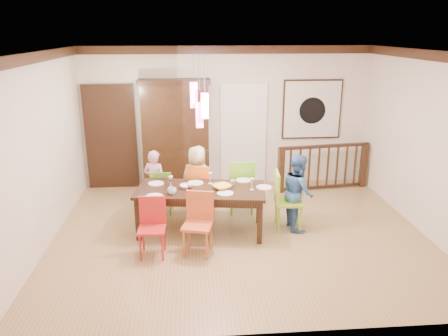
{
  "coord_description": "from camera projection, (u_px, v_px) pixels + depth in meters",
  "views": [
    {
      "loc": [
        -0.78,
        -6.48,
        3.19
      ],
      "look_at": [
        -0.23,
        0.34,
        1.03
      ],
      "focal_mm": 35.0,
      "sensor_mm": 36.0,
      "label": 1
    }
  ],
  "objects": [
    {
      "name": "person_end_right",
      "position": [
        298.0,
        192.0,
        7.23
      ],
      "size": [
        0.52,
        0.65,
        1.27
      ],
      "primitive_type": "imported",
      "rotation": [
        0.0,
        0.0,
        1.64
      ],
      "color": "#3A68A4",
      "rests_on": "floor"
    },
    {
      "name": "chair_far_left",
      "position": [
        163.0,
        188.0,
        7.86
      ],
      "size": [
        0.41,
        0.41,
        0.83
      ],
      "rotation": [
        0.0,
        0.0,
        3.05
      ],
      "color": "#63A02E",
      "rests_on": "floor"
    },
    {
      "name": "wine_glass_d",
      "position": [
        252.0,
        184.0,
        6.97
      ],
      "size": [
        0.08,
        0.08,
        0.19
      ],
      "primitive_type": null,
      "color": "silver",
      "rests_on": "dining_table"
    },
    {
      "name": "chair_end_right",
      "position": [
        289.0,
        197.0,
        7.19
      ],
      "size": [
        0.48,
        0.48,
        0.99
      ],
      "rotation": [
        0.0,
        0.0,
        1.49
      ],
      "color": "#8DBE2A",
      "rests_on": "floor"
    },
    {
      "name": "wall_left",
      "position": [
        41.0,
        152.0,
        6.51
      ],
      "size": [
        0.0,
        5.0,
        5.0
      ],
      "primitive_type": "plane",
      "rotation": [
        1.57,
        0.0,
        1.57
      ],
      "color": "beige",
      "rests_on": "floor"
    },
    {
      "name": "painting",
      "position": [
        312.0,
        109.0,
        9.18
      ],
      "size": [
        1.25,
        0.06,
        1.25
      ],
      "color": "black",
      "rests_on": "wall_back"
    },
    {
      "name": "person_far_mid",
      "position": [
        197.0,
        180.0,
        7.84
      ],
      "size": [
        0.71,
        0.59,
        1.25
      ],
      "primitive_type": "imported",
      "rotation": [
        0.0,
        0.0,
        2.77
      ],
      "color": "beige",
      "rests_on": "floor"
    },
    {
      "name": "cup_right",
      "position": [
        233.0,
        183.0,
        7.19
      ],
      "size": [
        0.09,
        0.09,
        0.08
      ],
      "primitive_type": "imported",
      "rotation": [
        0.0,
        0.0,
        0.03
      ],
      "color": "silver",
      "rests_on": "dining_table"
    },
    {
      "name": "chair_far_mid",
      "position": [
        202.0,
        185.0,
        7.8
      ],
      "size": [
        0.55,
        0.55,
        0.96
      ],
      "rotation": [
        0.0,
        0.0,
        2.82
      ],
      "color": "orange",
      "rests_on": "floor"
    },
    {
      "name": "china_hutch",
      "position": [
        176.0,
        135.0,
        8.94
      ],
      "size": [
        1.43,
        0.46,
        2.27
      ],
      "color": "black",
      "rests_on": "floor"
    },
    {
      "name": "chair_near_left",
      "position": [
        152.0,
        225.0,
        6.33
      ],
      "size": [
        0.41,
        0.41,
        0.87
      ],
      "rotation": [
        0.0,
        0.0,
        -0.05
      ],
      "color": "#B0201D",
      "rests_on": "floor"
    },
    {
      "name": "plate_far_mid",
      "position": [
        196.0,
        183.0,
        7.28
      ],
      "size": [
        0.26,
        0.26,
        0.01
      ],
      "primitive_type": "cylinder",
      "color": "white",
      "rests_on": "dining_table"
    },
    {
      "name": "serving_bowl",
      "position": [
        222.0,
        187.0,
        7.01
      ],
      "size": [
        0.38,
        0.38,
        0.07
      ],
      "primitive_type": "imported",
      "rotation": [
        0.0,
        0.0,
        0.43
      ],
      "color": "gold",
      "rests_on": "dining_table"
    },
    {
      "name": "plate_far_left",
      "position": [
        156.0,
        183.0,
        7.25
      ],
      "size": [
        0.26,
        0.26,
        0.01
      ],
      "primitive_type": "cylinder",
      "color": "white",
      "rests_on": "dining_table"
    },
    {
      "name": "plate_far_right",
      "position": [
        244.0,
        180.0,
        7.41
      ],
      "size": [
        0.26,
        0.26,
        0.01
      ],
      "primitive_type": "cylinder",
      "color": "white",
      "rests_on": "dining_table"
    },
    {
      "name": "wall_right",
      "position": [
        427.0,
        144.0,
        6.97
      ],
      "size": [
        0.0,
        5.0,
        5.0
      ],
      "primitive_type": "plane",
      "rotation": [
        1.57,
        0.0,
        -1.57
      ],
      "color": "beige",
      "rests_on": "floor"
    },
    {
      "name": "chair_near_mid",
      "position": [
        197.0,
        221.0,
        6.38
      ],
      "size": [
        0.51,
        0.51,
        0.92
      ],
      "rotation": [
        0.0,
        0.0,
        -0.25
      ],
      "color": "#BD552A",
      "rests_on": "floor"
    },
    {
      "name": "plate_near_mid",
      "position": [
        225.0,
        193.0,
        6.82
      ],
      "size": [
        0.26,
        0.26,
        0.01
      ],
      "primitive_type": "cylinder",
      "color": "white",
      "rests_on": "dining_table"
    },
    {
      "name": "plate_end_right",
      "position": [
        264.0,
        187.0,
        7.07
      ],
      "size": [
        0.26,
        0.26,
        0.01
      ],
      "primitive_type": "cylinder",
      "color": "white",
      "rests_on": "dining_table"
    },
    {
      "name": "wine_glass_c",
      "position": [
        190.0,
        190.0,
        6.71
      ],
      "size": [
        0.08,
        0.08,
        0.19
      ],
      "primitive_type": null,
      "color": "#590C19",
      "rests_on": "dining_table"
    },
    {
      "name": "cup_left",
      "position": [
        172.0,
        191.0,
        6.78
      ],
      "size": [
        0.17,
        0.17,
        0.11
      ],
      "primitive_type": "imported",
      "rotation": [
        0.0,
        0.0,
        0.35
      ],
      "color": "silver",
      "rests_on": "dining_table"
    },
    {
      "name": "wall_back",
      "position": [
        227.0,
        117.0,
        9.12
      ],
      "size": [
        6.0,
        0.0,
        6.0
      ],
      "primitive_type": "plane",
      "rotation": [
        1.57,
        0.0,
        0.0
      ],
      "color": "beige",
      "rests_on": "floor"
    },
    {
      "name": "chair_far_right",
      "position": [
        241.0,
        182.0,
        7.88
      ],
      "size": [
        0.46,
        0.46,
        1.01
      ],
      "rotation": [
        0.0,
        0.0,
        3.14
      ],
      "color": "#6BBA23",
      "rests_on": "floor"
    },
    {
      "name": "wine_glass_b",
      "position": [
        210.0,
        178.0,
        7.24
      ],
      "size": [
        0.08,
        0.08,
        0.19
      ],
      "primitive_type": null,
      "color": "silver",
      "rests_on": "dining_table"
    },
    {
      "name": "wine_glass_a",
      "position": [
        171.0,
        182.0,
        7.07
      ],
      "size": [
        0.08,
        0.08,
        0.19
      ],
      "primitive_type": null,
      "color": "#590C19",
      "rests_on": "dining_table"
    },
    {
      "name": "crown_molding",
      "position": [
        242.0,
        57.0,
        6.33
      ],
      "size": [
        6.0,
        5.0,
        0.16
      ],
      "primitive_type": null,
      "color": "black",
      "rests_on": "wall_back"
    },
    {
      "name": "napkin",
      "position": [
        195.0,
        196.0,
        6.71
      ],
      "size": [
        0.18,
        0.14,
        0.01
      ],
      "primitive_type": "cube",
      "color": "#D83359",
      "rests_on": "dining_table"
    },
    {
      "name": "balustrade",
      "position": [
        323.0,
        166.0,
        9.03
      ],
      "size": [
        1.97,
        0.32,
        0.96
      ],
      "rotation": [
        0.0,
        0.0,
        0.12
      ],
      "color": "black",
      "rests_on": "floor"
    },
    {
      "name": "small_bowl",
      "position": [
        186.0,
        187.0,
        7.04
      ],
      "size": [
        0.22,
        0.22,
        0.06
      ],
      "primitive_type": "imported",
      "rotation": [
        0.0,
        0.0,
        -0.09
      ],
      "color": "white",
      "rests_on": "dining_table"
    },
    {
      "name": "plate_near_left",
      "position": [
        154.0,
        196.0,
        6.7
      ],
      "size": [
        0.26,
        0.26,
        0.01
      ],
      "primitive_type": "cylinder",
      "color": "white",
      "rests_on": "dining_table"
    },
    {
      "name": "person_far_left",
      "position": [
        155.0,
        182.0,
        7.82
      ],
      "size": [
        0.51,
        0.43,
        1.18
      ],
      "primitive_type": "imported",
      "rotation": [
        0.0,
        0.0,
        2.73
      ],
      "color": "beige",
      "rests_on": "floor"
    },
    {
      "name": "floor",
      "position": [
        240.0,
        233.0,
        7.18
      ],
      "size": [
        6.0,
        6.0,
        0.0
      ],
      "primitive_type": "plane",
      "color": "#967649",
      "rests_on": "ground"
    },
    {
      "name": "panel_door",
      "position": [
        111.0,
        139.0,
        9.01
      ],
      "size": [
        1.04,
        0.07,
        2.24
      ],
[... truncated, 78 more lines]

